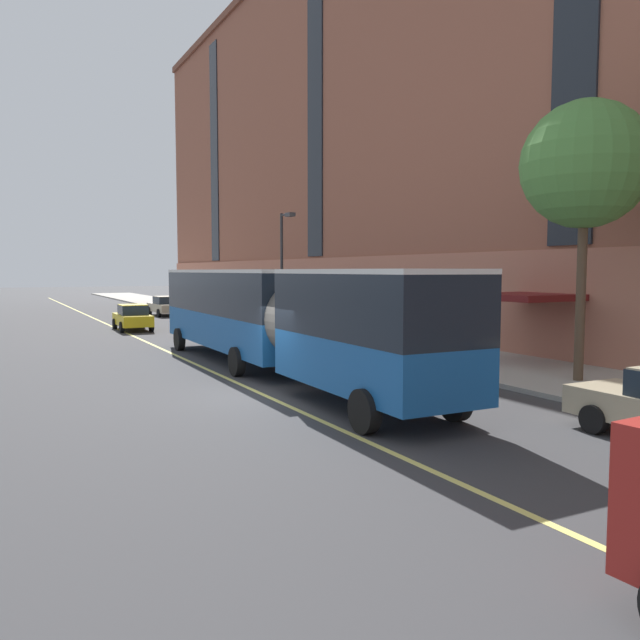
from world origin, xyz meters
TOP-DOWN VIEW (x-y plane):
  - ground_plane at (0.00, 0.00)m, footprint 260.00×260.00m
  - sidewalk at (9.55, 3.00)m, footprint 5.70×160.00m
  - city_bus at (1.62, 3.29)m, footprint 3.12×19.51m
  - parked_car_silver_0 at (5.44, 3.16)m, footprint 1.96×4.48m
  - parked_car_silver_1 at (5.51, 10.65)m, footprint 2.02×4.54m
  - parked_car_navy_2 at (5.49, 16.68)m, footprint 1.94×4.28m
  - parked_car_champagne_4 at (5.36, 33.00)m, footprint 2.05×4.60m
  - parked_car_navy_5 at (5.40, 24.38)m, footprint 1.98×4.61m
  - taxi_cab at (0.59, 21.78)m, footprint 1.97×4.26m
  - street_tree_mid_block at (9.25, -3.14)m, footprint 3.89×3.89m
  - street_lamp at (7.30, 14.67)m, footprint 0.36×1.48m
  - fire_hydrant at (7.20, -6.26)m, footprint 0.42×0.24m
  - lane_centerline at (-0.08, 3.00)m, footprint 0.16×140.00m

SIDE VIEW (x-z plane):
  - ground_plane at x=0.00m, z-range 0.00..0.00m
  - lane_centerline at x=-0.08m, z-range 0.00..0.01m
  - sidewalk at x=9.55m, z-range 0.00..0.15m
  - fire_hydrant at x=7.20m, z-range 0.13..0.85m
  - taxi_cab at x=0.59m, z-range 0.00..1.56m
  - parked_car_navy_2 at x=5.49m, z-range 0.00..1.56m
  - parked_car_silver_0 at x=5.44m, z-range 0.00..1.56m
  - parked_car_silver_1 at x=5.51m, z-range 0.00..1.56m
  - parked_car_navy_5 at x=5.40m, z-range 0.00..1.56m
  - parked_car_champagne_4 at x=5.36m, z-range 0.00..1.56m
  - city_bus at x=1.62m, z-range 0.29..3.91m
  - street_lamp at x=7.30m, z-range 0.92..7.46m
  - street_tree_mid_block at x=9.25m, z-range 2.48..11.08m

